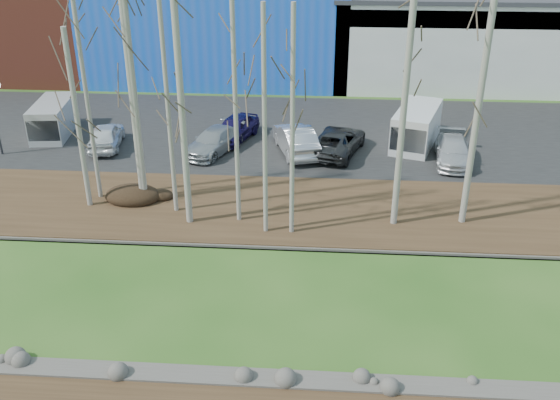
# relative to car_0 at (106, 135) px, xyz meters

# --- Properties ---
(near_bank_rocks) EXTENTS (80.00, 0.80, 0.50)m
(near_bank_rocks) POSITION_rel_car_0_xyz_m (10.21, -18.46, -0.85)
(near_bank_rocks) COLOR #47423D
(near_bank_rocks) RESTS_ON ground
(river) EXTENTS (80.00, 8.00, 0.90)m
(river) POSITION_rel_car_0_xyz_m (10.21, -14.36, -0.85)
(river) COLOR #141A31
(river) RESTS_ON ground
(far_bank_rocks) EXTENTS (80.00, 0.80, 0.46)m
(far_bank_rocks) POSITION_rel_car_0_xyz_m (10.21, -10.26, -0.85)
(far_bank_rocks) COLOR #47423D
(far_bank_rocks) RESTS_ON ground
(far_bank) EXTENTS (80.00, 7.00, 0.15)m
(far_bank) POSITION_rel_car_0_xyz_m (10.21, -7.06, -0.78)
(far_bank) COLOR #382616
(far_bank) RESTS_ON ground
(parking_lot) EXTENTS (80.00, 14.00, 0.14)m
(parking_lot) POSITION_rel_car_0_xyz_m (10.21, 3.44, -0.78)
(parking_lot) COLOR black
(parking_lot) RESTS_ON ground
(building_brick) EXTENTS (16.32, 12.24, 7.80)m
(building_brick) POSITION_rel_car_0_xyz_m (-13.79, 17.44, 3.05)
(building_brick) COLOR brown
(building_brick) RESTS_ON ground
(building_blue) EXTENTS (20.40, 12.24, 8.30)m
(building_blue) POSITION_rel_car_0_xyz_m (4.21, 17.44, 3.30)
(building_blue) COLOR blue
(building_blue) RESTS_ON ground
(building_white) EXTENTS (18.36, 12.24, 6.80)m
(building_white) POSITION_rel_car_0_xyz_m (22.21, 17.43, 2.56)
(building_white) COLOR beige
(building_white) RESTS_ON ground
(dirt_mound) EXTENTS (2.68, 1.89, 0.53)m
(dirt_mound) POSITION_rel_car_0_xyz_m (3.46, -6.71, -0.44)
(dirt_mound) COLOR black
(dirt_mound) RESTS_ON far_bank
(birch_0) EXTENTS (0.24, 0.24, 8.32)m
(birch_0) POSITION_rel_car_0_xyz_m (1.56, -7.38, 3.46)
(birch_0) COLOR #A29D93
(birch_0) RESTS_ON far_bank
(birch_1) EXTENTS (0.20, 0.20, 9.94)m
(birch_1) POSITION_rel_car_0_xyz_m (1.77, -6.48, 4.27)
(birch_1) COLOR #A29D93
(birch_1) RESTS_ON far_bank
(birch_2) EXTENTS (0.29, 0.29, 10.39)m
(birch_2) POSITION_rel_car_0_xyz_m (4.07, -6.77, 4.49)
(birch_2) COLOR #A29D93
(birch_2) RESTS_ON far_bank
(birch_3) EXTENTS (0.20, 0.20, 11.68)m
(birch_3) POSITION_rel_car_0_xyz_m (5.79, -7.65, 5.14)
(birch_3) COLOR #A29D93
(birch_3) RESTS_ON far_bank
(birch_4) EXTENTS (0.29, 0.29, 10.48)m
(birch_4) POSITION_rel_car_0_xyz_m (6.64, -8.70, 4.54)
(birch_4) COLOR #A29D93
(birch_4) RESTS_ON far_bank
(birch_5) EXTENTS (0.20, 0.20, 9.86)m
(birch_5) POSITION_rel_car_0_xyz_m (8.84, -8.36, 4.23)
(birch_5) COLOR #A29D93
(birch_5) RESTS_ON far_bank
(birch_6) EXTENTS (0.20, 0.20, 9.72)m
(birch_6) POSITION_rel_car_0_xyz_m (11.27, -9.31, 4.16)
(birch_6) COLOR #A29D93
(birch_6) RESTS_ON far_bank
(birch_7) EXTENTS (0.28, 0.28, 10.89)m
(birch_7) POSITION_rel_car_0_xyz_m (15.81, -8.19, 4.74)
(birch_7) COLOR #A29D93
(birch_7) RESTS_ON far_bank
(birch_8) EXTENTS (0.29, 0.29, 10.84)m
(birch_8) POSITION_rel_car_0_xyz_m (18.90, -7.83, 4.72)
(birch_8) COLOR #A29D93
(birch_8) RESTS_ON far_bank
(birch_10) EXTENTS (0.20, 0.20, 9.72)m
(birch_10) POSITION_rel_car_0_xyz_m (10.14, -9.31, 4.16)
(birch_10) COLOR #A29D93
(birch_10) RESTS_ON far_bank
(birch_11) EXTENTS (0.29, 0.29, 10.39)m
(birch_11) POSITION_rel_car_0_xyz_m (3.98, -6.77, 4.49)
(birch_11) COLOR #A29D93
(birch_11) RESTS_ON far_bank
(car_0) EXTENTS (2.29, 4.39, 1.43)m
(car_0) POSITION_rel_car_0_xyz_m (0.00, 0.00, 0.00)
(car_0) COLOR silver
(car_0) RESTS_ON parking_lot
(car_1) EXTENTS (3.45, 4.92, 1.32)m
(car_1) POSITION_rel_car_0_xyz_m (6.37, -0.33, -0.05)
(car_1) COLOR #969A9D
(car_1) RESTS_ON parking_lot
(car_2) EXTENTS (2.90, 4.55, 1.44)m
(car_2) POSITION_rel_car_0_xyz_m (7.29, 1.72, 0.01)
(car_2) COLOR #1C144C
(car_2) RESTS_ON parking_lot
(car_3) EXTENTS (3.04, 5.17, 1.61)m
(car_3) POSITION_rel_car_0_xyz_m (11.01, -0.07, 0.09)
(car_3) COLOR #B4B3B6
(car_3) RESTS_ON parking_lot
(car_4) EXTENTS (3.75, 5.58, 1.42)m
(car_4) POSITION_rel_car_0_xyz_m (13.35, 0.05, -0.00)
(car_4) COLOR #2B2C2D
(car_4) RESTS_ON parking_lot
(car_5) EXTENTS (2.31, 4.67, 1.31)m
(car_5) POSITION_rel_car_0_xyz_m (19.67, -0.83, -0.06)
(car_5) COLOR #BBBABD
(car_5) RESTS_ON parking_lot
(van_white) EXTENTS (3.51, 5.38, 2.18)m
(van_white) POSITION_rel_car_0_xyz_m (17.90, 1.57, 0.38)
(van_white) COLOR white
(van_white) RESTS_ON parking_lot
(van_grey) EXTENTS (2.46, 4.77, 2.00)m
(van_grey) POSITION_rel_car_0_xyz_m (-3.83, 1.75, 0.29)
(van_grey) COLOR #B8BABD
(van_grey) RESTS_ON parking_lot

